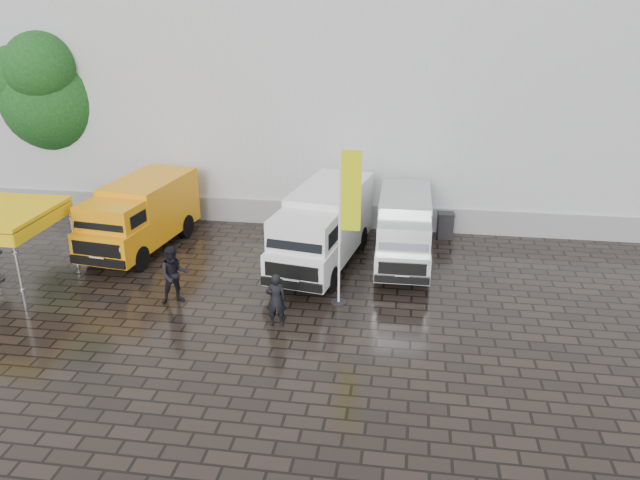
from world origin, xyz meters
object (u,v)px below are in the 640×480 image
(van_white, at_px, (323,229))
(wheelie_bin, at_px, (445,225))
(person_front, at_px, (276,300))
(van_yellow, at_px, (140,217))
(flagpole, at_px, (346,217))
(person_tent, at_px, (174,275))
(van_silver, at_px, (404,231))

(van_white, relative_size, wheelie_bin, 5.96)
(van_white, height_order, wheelie_bin, van_white)
(wheelie_bin, height_order, person_front, person_front)
(van_yellow, bearing_deg, van_white, 3.87)
(van_white, xyz_separation_m, person_front, (-0.70, -4.58, -0.53))
(flagpole, relative_size, person_front, 3.11)
(person_front, height_order, person_tent, person_tent)
(van_white, relative_size, person_front, 3.79)
(van_white, height_order, person_front, van_white)
(van_white, bearing_deg, van_yellow, -173.73)
(van_silver, relative_size, flagpole, 1.06)
(van_silver, relative_size, wheelie_bin, 5.19)
(van_silver, distance_m, person_front, 6.35)
(van_silver, height_order, person_front, van_silver)
(van_yellow, relative_size, van_silver, 1.03)
(person_front, xyz_separation_m, person_tent, (-3.45, 0.98, 0.11))
(flagpole, bearing_deg, person_front, -136.93)
(person_tent, bearing_deg, wheelie_bin, 12.31)
(person_front, bearing_deg, flagpole, -144.99)
(van_yellow, height_order, person_front, van_yellow)
(flagpole, distance_m, wheelie_bin, 7.45)
(wheelie_bin, bearing_deg, van_yellow, -169.61)
(person_front, bearing_deg, van_silver, -131.90)
(van_yellow, height_order, flagpole, flagpole)
(van_yellow, relative_size, flagpole, 1.09)
(van_white, height_order, flagpole, flagpole)
(van_yellow, relative_size, wheelie_bin, 5.32)
(van_white, distance_m, person_front, 4.66)
(van_silver, bearing_deg, wheelie_bin, 58.50)
(van_white, bearing_deg, wheelie_bin, 46.86)
(wheelie_bin, bearing_deg, van_white, -146.89)
(van_white, bearing_deg, van_silver, 23.28)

